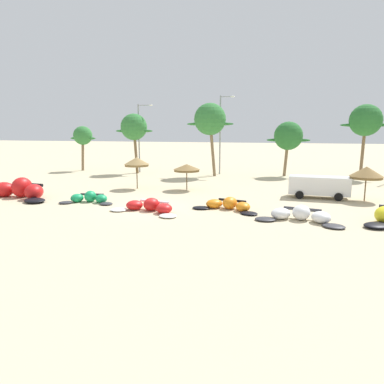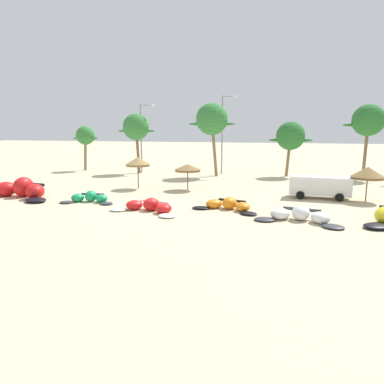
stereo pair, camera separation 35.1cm
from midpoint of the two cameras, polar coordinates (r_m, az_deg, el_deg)
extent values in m
plane|color=beige|center=(26.83, -6.49, -2.55)|extent=(260.00, 260.00, 0.00)
ellipsoid|color=red|center=(35.10, -27.19, 0.42)|extent=(2.35, 2.40, 1.27)
ellipsoid|color=red|center=(34.16, -24.83, 0.74)|extent=(1.65, 2.00, 1.71)
ellipsoid|color=red|center=(32.75, -23.28, 0.10)|extent=(2.23, 2.37, 1.27)
ellipsoid|color=black|center=(31.34, -23.20, -1.17)|extent=(2.33, 2.15, 0.34)
cylinder|color=black|center=(34.60, -24.08, 1.14)|extent=(3.17, 0.57, 0.29)
cube|color=black|center=(34.03, -25.06, 0.69)|extent=(1.20, 0.78, 0.04)
ellipsoid|color=#333338|center=(29.99, -18.94, -1.52)|extent=(1.34, 1.29, 0.18)
ellipsoid|color=#199E5B|center=(30.25, -17.31, -0.87)|extent=(1.30, 1.35, 0.67)
ellipsoid|color=#199E5B|center=(30.04, -15.37, -0.62)|extent=(1.03, 1.14, 0.90)
ellipsoid|color=#199E5B|center=(29.44, -13.76, -0.99)|extent=(1.38, 1.39, 0.67)
ellipsoid|color=#333338|center=(28.64, -13.05, -1.76)|extent=(1.22, 1.13, 0.18)
cylinder|color=#333338|center=(30.35, -15.11, -0.33)|extent=(1.94, 0.41, 0.18)
cube|color=#333338|center=(29.94, -15.45, -0.66)|extent=(0.74, 0.46, 0.04)
ellipsoid|color=white|center=(26.32, -11.18, -2.71)|extent=(1.37, 1.29, 0.18)
ellipsoid|color=red|center=(26.43, -8.73, -2.03)|extent=(1.67, 1.67, 0.68)
ellipsoid|color=red|center=(25.96, -6.10, -1.92)|extent=(1.37, 1.44, 0.92)
ellipsoid|color=red|center=(25.07, -4.11, -2.60)|extent=(1.52, 1.57, 0.68)
ellipsoid|color=white|center=(24.03, -3.52, -3.75)|extent=(1.64, 1.61, 0.18)
cylinder|color=white|center=(26.29, -5.58, -1.52)|extent=(2.39, 0.72, 0.22)
cube|color=white|center=(25.86, -6.25, -1.97)|extent=(0.94, 0.62, 0.04)
ellipsoid|color=black|center=(26.38, 1.79, -2.51)|extent=(1.39, 1.15, 0.18)
ellipsoid|color=orange|center=(26.68, 3.89, -1.86)|extent=(1.63, 1.61, 0.66)
ellipsoid|color=orange|center=(26.46, 6.35, -1.74)|extent=(1.29, 1.49, 0.89)
ellipsoid|color=orange|center=(25.83, 8.40, -2.33)|extent=(1.41, 1.56, 0.66)
ellipsoid|color=black|center=(24.96, 9.32, -3.35)|extent=(1.63, 1.56, 0.18)
cylinder|color=black|center=(26.85, 6.73, -1.36)|extent=(2.13, 0.70, 0.20)
cube|color=black|center=(26.35, 6.24, -1.79)|extent=(0.87, 0.63, 0.04)
ellipsoid|color=#333338|center=(23.52, 11.85, -4.24)|extent=(1.53, 1.35, 0.19)
ellipsoid|color=white|center=(24.09, 14.17, -3.35)|extent=(1.76, 1.76, 0.72)
ellipsoid|color=white|center=(24.17, 17.22, -3.15)|extent=(1.34, 1.53, 0.97)
ellipsoid|color=white|center=(23.77, 20.07, -3.84)|extent=(1.60, 1.71, 0.72)
ellipsoid|color=#333338|center=(22.98, 21.81, -5.09)|extent=(1.74, 1.65, 0.19)
cylinder|color=#333338|center=(24.61, 17.39, -2.67)|extent=(2.39, 0.62, 0.22)
cube|color=#333338|center=(24.04, 17.17, -3.22)|extent=(0.94, 0.63, 0.04)
ellipsoid|color=black|center=(23.99, 27.70, -4.78)|extent=(2.24, 2.11, 0.30)
cylinder|color=brown|center=(35.65, -8.24, 2.46)|extent=(0.10, 0.10, 2.39)
cone|color=#9E7F4C|center=(35.48, -8.30, 4.92)|extent=(2.43, 2.43, 0.68)
cylinder|color=olive|center=(35.52, -8.28, 4.21)|extent=(2.30, 2.30, 0.20)
cylinder|color=brown|center=(34.46, -0.40, 1.96)|extent=(0.10, 0.10, 1.97)
cone|color=olive|center=(34.31, -0.40, 4.01)|extent=(2.53, 2.53, 0.51)
cylinder|color=brown|center=(34.35, -0.40, 3.42)|extent=(2.40, 2.40, 0.20)
cylinder|color=brown|center=(32.24, 26.16, 0.42)|extent=(0.10, 0.10, 2.01)
cone|color=olive|center=(32.07, 26.35, 2.90)|extent=(2.58, 2.58, 0.80)
cylinder|color=brown|center=(32.12, 26.28, 2.02)|extent=(2.46, 2.46, 0.20)
cube|color=white|center=(32.17, 19.88, 0.98)|extent=(4.99, 2.20, 1.50)
cube|color=black|center=(32.13, 17.51, 1.57)|extent=(1.33, 1.95, 0.56)
cylinder|color=black|center=(31.34, 17.06, -0.48)|extent=(0.69, 0.28, 0.68)
cylinder|color=black|center=(33.23, 17.17, 0.09)|extent=(0.69, 0.28, 0.68)
cylinder|color=black|center=(31.42, 22.59, -0.78)|extent=(0.69, 0.28, 0.68)
cylinder|color=black|center=(33.31, 22.38, -0.20)|extent=(0.69, 0.28, 0.68)
cylinder|color=#7F6647|center=(52.95, -16.33, 5.94)|extent=(0.63, 0.36, 4.89)
sphere|color=#337A38|center=(52.78, -16.33, 8.58)|extent=(2.58, 2.58, 2.58)
ellipsoid|color=#337A38|center=(53.33, -17.26, 8.12)|extent=(1.81, 0.50, 0.36)
ellipsoid|color=#337A38|center=(52.26, -15.33, 8.19)|extent=(1.81, 0.50, 0.36)
cylinder|color=brown|center=(48.08, -8.36, 6.55)|extent=(0.68, 0.36, 6.03)
sphere|color=#337A38|center=(48.07, -8.64, 10.14)|extent=(3.43, 3.43, 3.43)
ellipsoid|color=#337A38|center=(48.64, -10.12, 9.49)|extent=(2.40, 0.50, 0.36)
ellipsoid|color=#337A38|center=(47.53, -7.09, 9.56)|extent=(2.40, 0.50, 0.36)
cylinder|color=#7F6647|center=(44.64, 3.75, 6.97)|extent=(1.00, 0.36, 6.95)
sphere|color=#337A38|center=(44.66, 3.39, 11.44)|extent=(3.88, 3.88, 3.88)
ellipsoid|color=#337A38|center=(45.00, 1.42, 10.70)|extent=(2.71, 0.50, 0.36)
ellipsoid|color=#337A38|center=(44.36, 5.38, 10.67)|extent=(2.71, 0.50, 0.36)
cylinder|color=#7F6647|center=(46.03, 15.20, 5.49)|extent=(0.66, 0.36, 4.95)
sphere|color=#286B2D|center=(45.92, 15.53, 8.55)|extent=(3.46, 3.46, 3.46)
ellipsoid|color=#286B2D|center=(45.95, 13.76, 7.98)|extent=(2.42, 0.50, 0.36)
ellipsoid|color=#286B2D|center=(45.95, 17.24, 7.82)|extent=(2.42, 0.50, 0.36)
cylinder|color=brown|center=(47.19, 25.94, 6.05)|extent=(0.46, 0.36, 6.77)
sphere|color=#286B2D|center=(47.15, 26.32, 10.15)|extent=(3.68, 3.68, 3.68)
ellipsoid|color=#286B2D|center=(46.89, 24.48, 9.61)|extent=(2.57, 0.50, 0.36)
ellipsoid|color=#286B2D|center=(47.44, 28.03, 9.34)|extent=(2.57, 0.50, 0.36)
cylinder|color=gray|center=(48.81, -7.84, 8.34)|extent=(0.18, 0.18, 8.96)
cylinder|color=gray|center=(48.55, -6.97, 13.47)|extent=(1.78, 0.10, 0.10)
ellipsoid|color=silver|center=(48.23, -5.97, 13.51)|extent=(0.56, 0.24, 0.20)
cylinder|color=gray|center=(46.61, 4.99, 8.90)|extent=(0.18, 0.18, 9.90)
cylinder|color=gray|center=(46.65, 6.02, 14.79)|extent=(1.50, 0.10, 0.10)
ellipsoid|color=silver|center=(46.53, 6.97, 14.78)|extent=(0.56, 0.24, 0.20)
camera|label=1|loc=(0.18, -89.64, 0.06)|focal=33.72mm
camera|label=2|loc=(0.18, 90.36, -0.06)|focal=33.72mm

